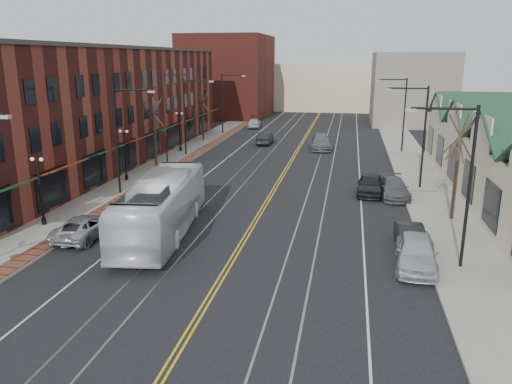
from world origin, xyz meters
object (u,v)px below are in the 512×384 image
at_px(transit_bus, 162,206).
at_px(parked_suv, 84,227).
at_px(parked_car_d, 370,184).
at_px(parked_car_c, 394,188).
at_px(parked_car_a, 416,252).
at_px(parked_car_b, 410,238).

distance_m(transit_bus, parked_suv, 4.68).
distance_m(parked_suv, parked_car_d, 21.22).
height_order(parked_car_c, parked_car_d, parked_car_d).
relative_size(parked_car_a, parked_car_d, 1.04).
distance_m(parked_car_b, parked_car_c, 10.73).
relative_size(parked_suv, parked_car_c, 0.98).
distance_m(transit_bus, parked_car_c, 17.95).
relative_size(parked_car_b, parked_car_d, 0.85).
distance_m(transit_bus, parked_car_d, 16.98).
height_order(parked_car_b, parked_car_c, parked_car_c).
relative_size(parked_suv, parked_car_a, 0.97).
relative_size(parked_suv, parked_car_b, 1.19).
distance_m(parked_car_a, parked_car_c, 13.28).
bearing_deg(parked_suv, parked_car_d, -143.77).
height_order(parked_car_a, parked_car_d, parked_car_a).
relative_size(transit_bus, parked_car_b, 3.08).
distance_m(parked_suv, parked_car_a, 18.62).
distance_m(parked_suv, parked_car_b, 18.68).
xyz_separation_m(parked_car_a, parked_car_b, (0.00, 2.55, -0.17)).
distance_m(parked_car_c, parked_car_d, 1.81).
bearing_deg(parked_car_c, parked_car_a, -94.00).
relative_size(parked_car_b, parked_car_c, 0.82).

